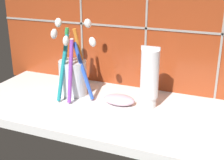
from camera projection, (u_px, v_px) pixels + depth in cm
name	position (u px, v px, depth cm)	size (l,w,h in cm)	color
sink_counter	(118.00, 112.00, 70.09)	(70.51, 28.48, 2.00)	white
tile_wall_backsplash	(141.00, 4.00, 74.88)	(80.51, 1.72, 46.52)	#933819
toothbrush_cup	(73.00, 73.00, 75.41)	(12.16, 11.77, 18.68)	silver
toothpaste_tube	(149.00, 78.00, 68.24)	(4.23, 4.03, 14.01)	white
soap_bar	(119.00, 100.00, 71.47)	(7.27, 4.73, 2.17)	#DBB2C6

